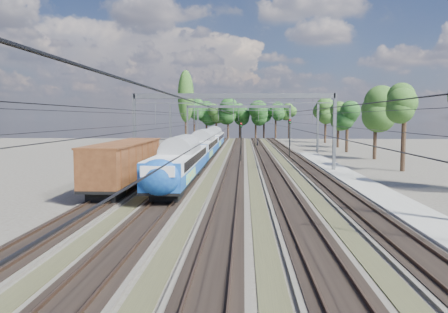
{
  "coord_description": "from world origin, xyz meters",
  "views": [
    {
      "loc": [
        1.2,
        -20.13,
        6.22
      ],
      "look_at": [
        -0.54,
        18.26,
        2.8
      ],
      "focal_mm": 35.0,
      "sensor_mm": 36.0,
      "label": 1
    }
  ],
  "objects_px": {
    "emu_train": "(203,144)",
    "worker": "(258,143)",
    "signal_far": "(290,134)",
    "signal_near": "(241,137)",
    "freight_boxcar": "(125,162)"
  },
  "relations": [
    {
      "from": "signal_near",
      "to": "signal_far",
      "type": "xyz_separation_m",
      "value": [
        7.45,
        7.21,
        0.27
      ]
    },
    {
      "from": "emu_train",
      "to": "worker",
      "type": "xyz_separation_m",
      "value": [
        8.69,
        33.86,
        -1.8
      ]
    },
    {
      "from": "emu_train",
      "to": "signal_near",
      "type": "relative_size",
      "value": 11.57
    },
    {
      "from": "freight_boxcar",
      "to": "worker",
      "type": "relative_size",
      "value": 9.29
    },
    {
      "from": "emu_train",
      "to": "freight_boxcar",
      "type": "distance_m",
      "value": 23.73
    },
    {
      "from": "worker",
      "to": "signal_far",
      "type": "bearing_deg",
      "value": -166.65
    },
    {
      "from": "signal_near",
      "to": "signal_far",
      "type": "bearing_deg",
      "value": 43.73
    },
    {
      "from": "worker",
      "to": "signal_far",
      "type": "xyz_separation_m",
      "value": [
        4.1,
        -26.57,
        2.97
      ]
    },
    {
      "from": "emu_train",
      "to": "signal_near",
      "type": "bearing_deg",
      "value": 0.84
    },
    {
      "from": "freight_boxcar",
      "to": "signal_near",
      "type": "bearing_deg",
      "value": 67.19
    },
    {
      "from": "freight_boxcar",
      "to": "worker",
      "type": "bearing_deg",
      "value": 77.01
    },
    {
      "from": "emu_train",
      "to": "signal_far",
      "type": "distance_m",
      "value": 14.76
    },
    {
      "from": "worker",
      "to": "signal_far",
      "type": "distance_m",
      "value": 27.05
    },
    {
      "from": "emu_train",
      "to": "signal_far",
      "type": "height_order",
      "value": "signal_far"
    },
    {
      "from": "emu_train",
      "to": "signal_far",
      "type": "relative_size",
      "value": 10.74
    }
  ]
}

